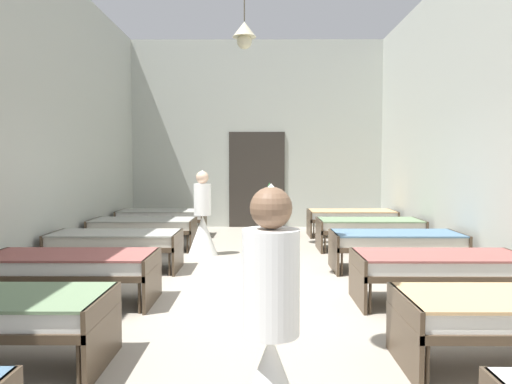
% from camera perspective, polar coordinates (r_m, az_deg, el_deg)
% --- Properties ---
extents(ground_plane, '(6.89, 12.18, 0.10)m').
position_cam_1_polar(ground_plane, '(6.35, -0.08, -11.57)').
color(ground_plane, '#9E9384').
extents(room_shell, '(6.69, 11.78, 4.69)m').
position_cam_1_polar(room_shell, '(7.51, -0.03, 9.22)').
color(room_shell, '#B2B7AD').
rests_on(room_shell, ground).
extents(bed_left_row_2, '(1.90, 0.84, 0.57)m').
position_cam_1_polar(bed_left_row_2, '(5.81, -21.49, -8.25)').
color(bed_left_row_2, '#473828').
rests_on(bed_left_row_2, ground).
extents(bed_right_row_2, '(1.90, 0.84, 0.57)m').
position_cam_1_polar(bed_right_row_2, '(5.78, 21.32, -8.30)').
color(bed_right_row_2, '#473828').
rests_on(bed_right_row_2, ground).
extents(bed_left_row_3, '(1.90, 0.84, 0.57)m').
position_cam_1_polar(bed_left_row_3, '(7.39, -16.58, -5.71)').
color(bed_left_row_3, '#473828').
rests_on(bed_left_row_3, ground).
extents(bed_right_row_3, '(1.90, 0.84, 0.57)m').
position_cam_1_polar(bed_right_row_3, '(7.37, 16.57, -5.74)').
color(bed_right_row_3, '#473828').
rests_on(bed_right_row_3, ground).
extents(bed_left_row_4, '(1.90, 0.84, 0.57)m').
position_cam_1_polar(bed_left_row_4, '(9.01, -13.45, -4.05)').
color(bed_left_row_4, '#473828').
rests_on(bed_left_row_4, ground).
extents(bed_right_row_4, '(1.90, 0.84, 0.57)m').
position_cam_1_polar(bed_right_row_4, '(8.99, 13.53, -4.06)').
color(bed_right_row_4, '#473828').
rests_on(bed_right_row_4, ground).
extents(bed_left_row_5, '(1.90, 0.84, 0.57)m').
position_cam_1_polar(bed_left_row_5, '(10.65, -11.28, -2.89)').
color(bed_left_row_5, '#473828').
rests_on(bed_left_row_5, ground).
extents(bed_right_row_5, '(1.90, 0.84, 0.57)m').
position_cam_1_polar(bed_right_row_5, '(10.64, 11.44, -2.90)').
color(bed_right_row_5, '#473828').
rests_on(bed_right_row_5, ground).
extents(nurse_near_aisle, '(0.52, 0.52, 1.49)m').
position_cam_1_polar(nurse_near_aisle, '(8.29, -6.46, -3.98)').
color(nurse_near_aisle, white).
rests_on(nurse_near_aisle, ground).
extents(nurse_mid_aisle, '(0.52, 0.52, 1.49)m').
position_cam_1_polar(nurse_mid_aisle, '(2.64, 1.80, -20.24)').
color(nurse_mid_aisle, white).
rests_on(nurse_mid_aisle, ground).
extents(potted_plant, '(0.56, 0.56, 1.25)m').
position_cam_1_polar(potted_plant, '(9.02, 1.62, -1.90)').
color(potted_plant, brown).
rests_on(potted_plant, ground).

